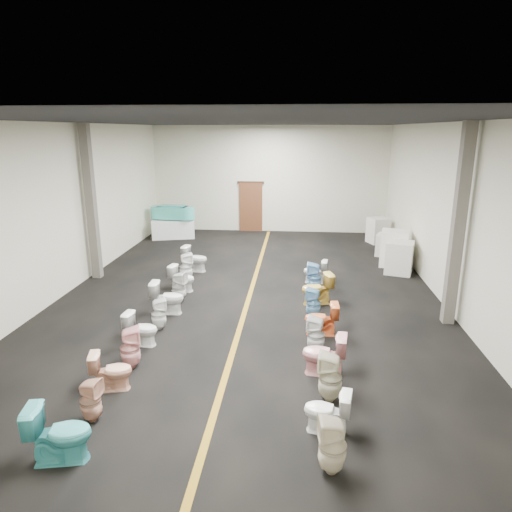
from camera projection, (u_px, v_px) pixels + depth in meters
The scene contains 38 objects.
floor at pixel (250, 293), 12.45m from camera, with size 16.00×16.00×0.00m, color black.
ceiling at pixel (250, 122), 11.25m from camera, with size 16.00×16.00×0.00m, color black.
wall_back at pixel (269, 179), 19.53m from camera, with size 10.00×10.00×0.00m, color beige.
wall_front at pixel (159, 363), 4.17m from camera, with size 10.00×10.00×0.00m, color beige.
wall_left at pixel (66, 209), 12.29m from camera, with size 16.00×16.00×0.00m, color beige.
wall_right at pixel (448, 215), 11.41m from camera, with size 16.00×16.00×0.00m, color beige.
aisle_stripe at pixel (250, 293), 12.45m from camera, with size 0.12×15.60×0.01m, color #8F6614.
back_door at pixel (251, 207), 19.86m from camera, with size 1.00×0.10×2.10m, color #562D19.
door_frame at pixel (251, 182), 19.58m from camera, with size 1.15×0.08×0.10m, color #331C11.
column_left at pixel (91, 203), 13.23m from camera, with size 0.25×0.25×4.50m, color #59544C.
column_right at pixel (458, 227), 9.99m from camera, with size 0.25×0.25×4.50m, color #59544C.
display_table at pixel (173, 229), 18.77m from camera, with size 1.70×0.85×0.76m, color white.
bathtub at pixel (172, 212), 18.58m from camera, with size 1.85×0.81×0.55m.
appliance_crate_a at pixel (399, 258), 14.07m from camera, with size 0.78×0.78×1.00m, color silver.
appliance_crate_b at pixel (394, 248), 14.85m from camera, with size 0.84×0.84×1.16m, color white.
appliance_crate_c at pixel (387, 245), 16.09m from camera, with size 0.68×0.68×0.77m, color silver.
appliance_crate_d at pixel (378, 230), 17.86m from camera, with size 0.70×0.70×1.00m, color beige.
toilet_left_0 at pixel (60, 433), 6.06m from camera, with size 0.47×0.82×0.84m, color teal.
toilet_left_1 at pixel (91, 400), 6.91m from camera, with size 0.32×0.32×0.70m, color tan.
toilet_left_2 at pixel (111, 371), 7.76m from camera, with size 0.39×0.68×0.70m, color #EFB090.
toilet_left_3 at pixel (130, 348), 8.45m from camera, with size 0.36×0.37×0.81m, color pink.
toilet_left_4 at pixel (141, 329), 9.39m from camera, with size 0.39×0.69×0.70m, color white.
toilet_left_5 at pixel (159, 314), 10.12m from camera, with size 0.33×0.33×0.72m, color white.
toilet_left_6 at pixel (167, 298), 11.00m from camera, with size 0.45×0.79×0.80m, color white.
toilet_left_7 at pixel (179, 287), 11.75m from camera, with size 0.36×0.37×0.80m, color silver.
toilet_left_8 at pixel (182, 278), 12.56m from camera, with size 0.40×0.71×0.72m, color white.
toilet_left_9 at pixel (186, 267), 13.40m from camera, with size 0.38×0.38×0.83m, color white.
toilet_left_10 at pixel (195, 259), 14.31m from camera, with size 0.45×0.79×0.80m, color silver.
toilet_right_0 at pixel (332, 446), 5.84m from camera, with size 0.36×0.37×0.81m, color beige.
toilet_right_1 at pixel (327, 412), 6.64m from camera, with size 0.39×0.68×0.69m, color white.
toilet_right_2 at pixel (330, 377), 7.41m from camera, with size 0.38×0.39×0.85m, color beige.
toilet_right_3 at pixel (324, 354), 8.22m from camera, with size 0.45×0.79×0.80m, color pink.
toilet_right_4 at pixel (316, 335), 9.04m from camera, with size 0.34×0.35×0.77m, color silver.
toilet_right_5 at pixel (321, 319), 9.84m from camera, with size 0.41×0.72×0.73m, color orange.
toilet_right_6 at pixel (313, 303), 10.70m from camera, with size 0.34×0.34×0.75m, color #6BA4CC.
toilet_right_7 at pixel (317, 289), 11.59m from camera, with size 0.45×0.79×0.81m, color gold.
toilet_right_8 at pixel (314, 278), 12.39m from camera, with size 0.38×0.39×0.85m, color #77ADDD.
toilet_right_9 at pixel (315, 271), 13.21m from camera, with size 0.39×0.68×0.69m, color silver.
Camera 1 is at (1.23, -11.66, 4.31)m, focal length 32.00 mm.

